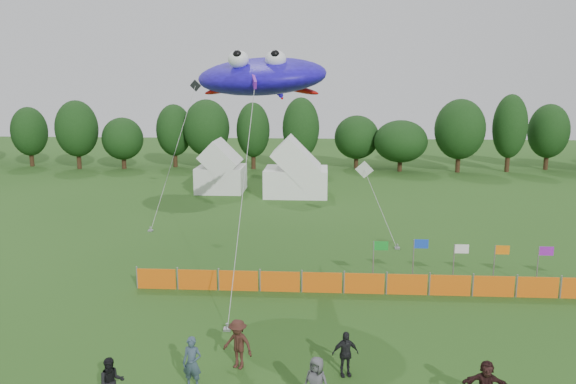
# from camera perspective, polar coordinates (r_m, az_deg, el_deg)

# --- Properties ---
(ground) EXTENTS (160.00, 160.00, 0.00)m
(ground) POSITION_cam_1_polar(r_m,az_deg,el_deg) (20.33, -1.12, -17.96)
(ground) COLOR #234C16
(ground) RESTS_ON ground
(treeline) EXTENTS (104.57, 8.78, 8.36)m
(treeline) POSITION_cam_1_polar(r_m,az_deg,el_deg) (62.87, 3.73, 6.00)
(treeline) COLOR #382314
(treeline) RESTS_ON ground
(tent_left) EXTENTS (4.26, 4.26, 3.76)m
(tent_left) POSITION_cam_1_polar(r_m,az_deg,el_deg) (51.23, -6.82, 2.17)
(tent_left) COLOR silver
(tent_left) RESTS_ON ground
(tent_right) EXTENTS (5.56, 4.45, 3.92)m
(tent_right) POSITION_cam_1_polar(r_m,az_deg,el_deg) (49.08, 0.84, 1.95)
(tent_right) COLOR white
(tent_right) RESTS_ON ground
(barrier_fence) EXTENTS (21.90, 0.06, 1.00)m
(barrier_fence) POSITION_cam_1_polar(r_m,az_deg,el_deg) (27.10, 7.74, -9.20)
(barrier_fence) COLOR #E05A0C
(barrier_fence) RESTS_ON ground
(flag_row) EXTENTS (10.73, 0.77, 2.29)m
(flag_row) POSITION_cam_1_polar(r_m,az_deg,el_deg) (29.13, 18.53, -6.34)
(flag_row) COLOR gray
(flag_row) RESTS_ON ground
(spectator_a) EXTENTS (0.70, 0.52, 1.78)m
(spectator_a) POSITION_cam_1_polar(r_m,az_deg,el_deg) (19.36, -9.71, -16.75)
(spectator_a) COLOR #314353
(spectator_a) RESTS_ON ground
(spectator_b) EXTENTS (0.97, 0.89, 1.62)m
(spectator_b) POSITION_cam_1_polar(r_m,az_deg,el_deg) (18.98, -17.50, -18.00)
(spectator_b) COLOR black
(spectator_b) RESTS_ON ground
(spectator_c) EXTENTS (1.33, 1.08, 1.79)m
(spectator_c) POSITION_cam_1_polar(r_m,az_deg,el_deg) (20.36, -5.12, -15.13)
(spectator_c) COLOR #3A1E17
(spectator_c) RESTS_ON ground
(spectator_d) EXTENTS (1.00, 0.61, 1.60)m
(spectator_d) POSITION_cam_1_polar(r_m,az_deg,el_deg) (19.96, 5.83, -16.02)
(spectator_d) COLOR black
(spectator_d) RESTS_ON ground
(spectator_e) EXTENTS (0.98, 0.85, 1.70)m
(spectator_e) POSITION_cam_1_polar(r_m,az_deg,el_deg) (18.11, 2.91, -18.85)
(spectator_e) COLOR #49494E
(spectator_e) RESTS_ON ground
(spectator_f) EXTENTS (1.49, 0.70, 1.54)m
(spectator_f) POSITION_cam_1_polar(r_m,az_deg,el_deg) (19.17, 19.47, -17.95)
(spectator_f) COLOR black
(spectator_f) RESTS_ON ground
(stingray_kite) EXTENTS (8.58, 15.93, 11.36)m
(stingray_kite) POSITION_cam_1_polar(r_m,az_deg,el_deg) (28.25, -2.59, 11.61)
(stingray_kite) COLOR #2410E3
(stingray_kite) RESTS_ON ground
(small_kite_white) EXTENTS (2.49, 5.13, 4.66)m
(small_kite_white) POSITION_cam_1_polar(r_m,az_deg,el_deg) (37.04, 8.54, 0.37)
(small_kite_white) COLOR white
(small_kite_white) RESTS_ON ground
(small_kite_dark) EXTENTS (2.93, 4.72, 10.00)m
(small_kite_dark) POSITION_cam_1_polar(r_m,az_deg,el_deg) (39.86, -11.12, 4.97)
(small_kite_dark) COLOR black
(small_kite_dark) RESTS_ON ground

